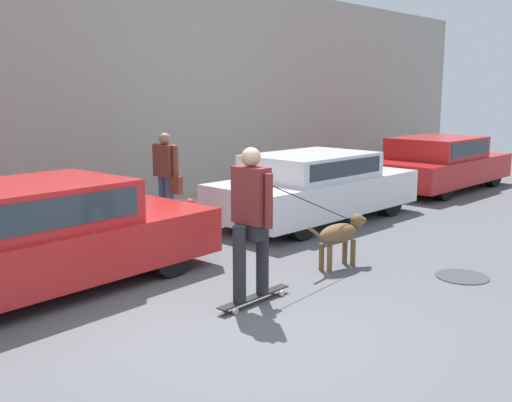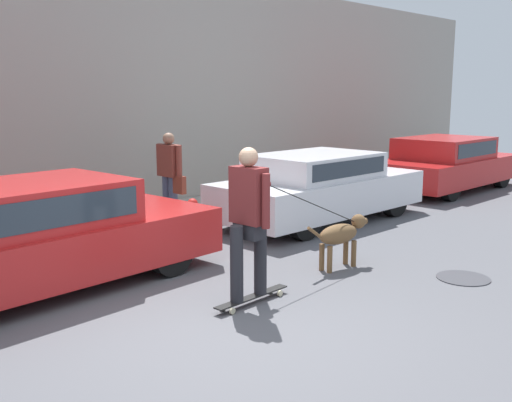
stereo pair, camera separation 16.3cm
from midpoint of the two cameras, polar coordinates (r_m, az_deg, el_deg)
The scene contains 10 objects.
ground_plane at distance 6.13m, azimuth -3.15°, elevation -12.11°, with size 36.00×36.00×0.00m, color #545459.
sidewalk_curb at distance 9.81m, azimuth -22.15°, elevation -3.89°, with size 30.00×2.19×0.10m.
parked_car_1 at distance 7.54m, azimuth -20.57°, elevation -3.38°, with size 4.37×1.90×1.31m.
parked_car_2 at distance 10.94m, azimuth 5.25°, elevation 1.32°, with size 4.26×1.79×1.25m.
parked_car_3 at distance 15.03m, azimuth 16.71°, elevation 3.41°, with size 4.25×1.85×1.27m.
dog at distance 8.10m, azimuth 7.48°, elevation -3.16°, with size 1.10×0.34×0.69m.
skateboarder at distance 6.51m, azimuth -1.10°, elevation -1.50°, with size 2.70×0.59×1.76m.
pedestrian_with_bag at distance 10.64m, azimuth -8.97°, elevation 2.68°, with size 0.22×0.72×1.53m.
manhole_cover at distance 8.13m, azimuth 18.50°, elevation -6.85°, with size 0.67×0.67×0.01m.
fire_hydrant at distance 9.81m, azimuth -6.78°, elevation -1.49°, with size 0.18×0.18×0.63m.
Camera 1 is at (-3.96, -4.04, 2.35)m, focal length 42.00 mm.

